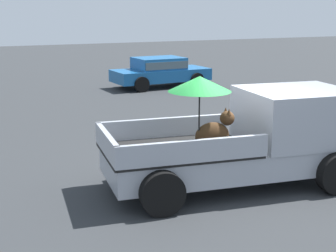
# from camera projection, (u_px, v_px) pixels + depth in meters

# --- Properties ---
(ground_plane) EXTENTS (80.00, 80.00, 0.00)m
(ground_plane) POSITION_uv_depth(u_px,v_px,m) (231.00, 186.00, 10.11)
(ground_plane) COLOR #2D3033
(pickup_truck_main) EXTENTS (5.24, 2.75, 2.29)m
(pickup_truck_main) POSITION_uv_depth(u_px,v_px,m) (254.00, 138.00, 10.01)
(pickup_truck_main) COLOR black
(pickup_truck_main) RESTS_ON ground
(parked_sedan_near) EXTENTS (4.38, 2.15, 1.33)m
(parked_sedan_near) POSITION_uv_depth(u_px,v_px,m) (160.00, 71.00, 22.36)
(parked_sedan_near) COLOR black
(parked_sedan_near) RESTS_ON ground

